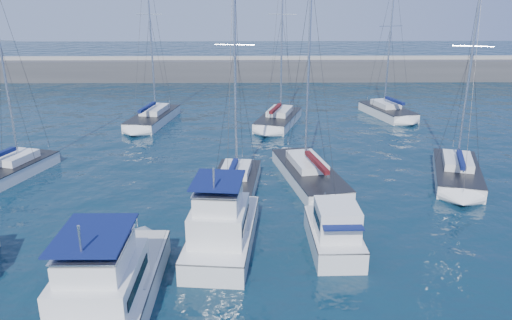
{
  "coord_description": "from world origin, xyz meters",
  "views": [
    {
      "loc": [
        0.55,
        -23.88,
        13.13
      ],
      "look_at": [
        0.92,
        5.48,
        3.0
      ],
      "focal_mm": 35.0,
      "sensor_mm": 36.0,
      "label": 1
    }
  ],
  "objects_px": {
    "motor_yacht_stbd_inner": "(222,230)",
    "sailboat_back_a": "(153,117)",
    "motor_yacht_stbd_outer": "(334,234)",
    "sailboat_mid_a": "(13,168)",
    "sailboat_mid_e": "(457,172)",
    "sailboat_back_b": "(279,119)",
    "sailboat_mid_d": "(309,174)",
    "sailboat_mid_c": "(235,181)",
    "sailboat_back_c": "(387,111)",
    "motor_yacht_port_inner": "(108,291)"
  },
  "relations": [
    {
      "from": "sailboat_mid_c",
      "to": "sailboat_mid_e",
      "type": "bearing_deg",
      "value": 11.77
    },
    {
      "from": "sailboat_mid_e",
      "to": "sailboat_back_b",
      "type": "bearing_deg",
      "value": 145.13
    },
    {
      "from": "motor_yacht_stbd_outer",
      "to": "sailboat_back_c",
      "type": "distance_m",
      "value": 30.94
    },
    {
      "from": "motor_yacht_port_inner",
      "to": "sailboat_back_b",
      "type": "height_order",
      "value": "sailboat_back_b"
    },
    {
      "from": "sailboat_mid_c",
      "to": "sailboat_back_a",
      "type": "xyz_separation_m",
      "value": [
        -8.93,
        18.08,
        -0.01
      ]
    },
    {
      "from": "motor_yacht_port_inner",
      "to": "motor_yacht_stbd_outer",
      "type": "height_order",
      "value": "motor_yacht_port_inner"
    },
    {
      "from": "motor_yacht_port_inner",
      "to": "motor_yacht_stbd_inner",
      "type": "xyz_separation_m",
      "value": [
        4.5,
        5.46,
        -0.0
      ]
    },
    {
      "from": "motor_yacht_stbd_inner",
      "to": "sailboat_mid_a",
      "type": "distance_m",
      "value": 19.65
    },
    {
      "from": "sailboat_mid_c",
      "to": "sailboat_back_a",
      "type": "bearing_deg",
      "value": 122.39
    },
    {
      "from": "sailboat_mid_e",
      "to": "sailboat_mid_d",
      "type": "bearing_deg",
      "value": -161.8
    },
    {
      "from": "sailboat_back_b",
      "to": "motor_yacht_stbd_outer",
      "type": "bearing_deg",
      "value": -69.8
    },
    {
      "from": "sailboat_mid_a",
      "to": "motor_yacht_stbd_outer",
      "type": "bearing_deg",
      "value": -10.99
    },
    {
      "from": "motor_yacht_stbd_inner",
      "to": "sailboat_back_a",
      "type": "xyz_separation_m",
      "value": [
        -8.45,
        26.59,
        -0.59
      ]
    },
    {
      "from": "motor_yacht_stbd_outer",
      "to": "sailboat_back_a",
      "type": "relative_size",
      "value": 0.32
    },
    {
      "from": "motor_yacht_stbd_outer",
      "to": "sailboat_back_b",
      "type": "relative_size",
      "value": 0.32
    },
    {
      "from": "sailboat_back_a",
      "to": "sailboat_back_c",
      "type": "bearing_deg",
      "value": 15.36
    },
    {
      "from": "motor_yacht_stbd_inner",
      "to": "sailboat_mid_c",
      "type": "bearing_deg",
      "value": 92.41
    },
    {
      "from": "sailboat_mid_d",
      "to": "sailboat_mid_c",
      "type": "bearing_deg",
      "value": -175.3
    },
    {
      "from": "sailboat_back_c",
      "to": "sailboat_back_b",
      "type": "bearing_deg",
      "value": 178.94
    },
    {
      "from": "motor_yacht_stbd_inner",
      "to": "sailboat_back_b",
      "type": "distance_m",
      "value": 26.15
    },
    {
      "from": "motor_yacht_stbd_inner",
      "to": "sailboat_mid_e",
      "type": "relative_size",
      "value": 0.55
    },
    {
      "from": "sailboat_mid_a",
      "to": "sailboat_mid_c",
      "type": "xyz_separation_m",
      "value": [
        16.49,
        -2.86,
        0.0
      ]
    },
    {
      "from": "motor_yacht_port_inner",
      "to": "sailboat_mid_c",
      "type": "relative_size",
      "value": 0.63
    },
    {
      "from": "sailboat_mid_a",
      "to": "motor_yacht_stbd_inner",
      "type": "bearing_deg",
      "value": -18.75
    },
    {
      "from": "sailboat_back_a",
      "to": "sailboat_mid_e",
      "type": "bearing_deg",
      "value": -23.69
    },
    {
      "from": "sailboat_mid_a",
      "to": "sailboat_mid_e",
      "type": "distance_m",
      "value": 32.52
    },
    {
      "from": "sailboat_back_b",
      "to": "sailboat_back_c",
      "type": "bearing_deg",
      "value": 32.11
    },
    {
      "from": "sailboat_mid_c",
      "to": "sailboat_back_b",
      "type": "bearing_deg",
      "value": 83.19
    },
    {
      "from": "sailboat_back_c",
      "to": "sailboat_mid_a",
      "type": "bearing_deg",
      "value": -167.69
    },
    {
      "from": "sailboat_back_b",
      "to": "sailboat_back_c",
      "type": "distance_m",
      "value": 12.39
    },
    {
      "from": "sailboat_mid_d",
      "to": "sailboat_back_b",
      "type": "height_order",
      "value": "sailboat_back_b"
    },
    {
      "from": "sailboat_mid_c",
      "to": "sailboat_back_c",
      "type": "bearing_deg",
      "value": 58.28
    },
    {
      "from": "sailboat_mid_a",
      "to": "sailboat_mid_e",
      "type": "relative_size",
      "value": 1.04
    },
    {
      "from": "motor_yacht_stbd_outer",
      "to": "sailboat_back_b",
      "type": "height_order",
      "value": "sailboat_back_b"
    },
    {
      "from": "sailboat_mid_d",
      "to": "sailboat_back_c",
      "type": "relative_size",
      "value": 0.94
    },
    {
      "from": "motor_yacht_port_inner",
      "to": "sailboat_back_b",
      "type": "relative_size",
      "value": 0.57
    },
    {
      "from": "sailboat_mid_c",
      "to": "motor_yacht_stbd_outer",
      "type": "bearing_deg",
      "value": -51.64
    },
    {
      "from": "sailboat_back_c",
      "to": "motor_yacht_stbd_outer",
      "type": "bearing_deg",
      "value": -126.05
    },
    {
      "from": "sailboat_mid_a",
      "to": "sailboat_back_c",
      "type": "xyz_separation_m",
      "value": [
        32.41,
        17.64,
        -0.02
      ]
    },
    {
      "from": "motor_yacht_port_inner",
      "to": "motor_yacht_stbd_inner",
      "type": "height_order",
      "value": "same"
    },
    {
      "from": "motor_yacht_stbd_outer",
      "to": "sailboat_back_a",
      "type": "distance_m",
      "value": 30.31
    },
    {
      "from": "motor_yacht_stbd_inner",
      "to": "sailboat_mid_a",
      "type": "bearing_deg",
      "value": 150.25
    },
    {
      "from": "sailboat_mid_e",
      "to": "sailboat_back_a",
      "type": "height_order",
      "value": "sailboat_back_a"
    },
    {
      "from": "motor_yacht_stbd_inner",
      "to": "sailboat_mid_a",
      "type": "relative_size",
      "value": 0.54
    },
    {
      "from": "motor_yacht_stbd_outer",
      "to": "motor_yacht_port_inner",
      "type": "bearing_deg",
      "value": -153.81
    },
    {
      "from": "motor_yacht_stbd_inner",
      "to": "sailboat_back_a",
      "type": "distance_m",
      "value": 27.9
    },
    {
      "from": "motor_yacht_port_inner",
      "to": "sailboat_mid_e",
      "type": "distance_m",
      "value": 26.12
    },
    {
      "from": "motor_yacht_stbd_outer",
      "to": "sailboat_mid_d",
      "type": "relative_size",
      "value": 0.39
    },
    {
      "from": "motor_yacht_stbd_outer",
      "to": "sailboat_back_c",
      "type": "relative_size",
      "value": 0.37
    },
    {
      "from": "motor_yacht_stbd_inner",
      "to": "motor_yacht_stbd_outer",
      "type": "relative_size",
      "value": 1.5
    }
  ]
}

